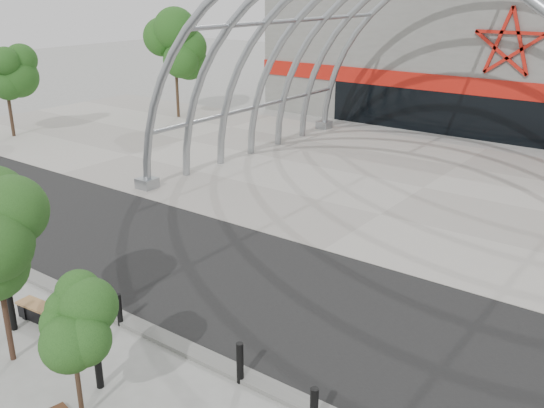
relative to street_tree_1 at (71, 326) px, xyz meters
name	(u,v)px	position (x,y,z in m)	size (l,w,h in m)	color
ground	(180,340)	(-0.49, 3.41, -2.26)	(140.00, 140.00, 0.00)	gray
road	(262,289)	(-0.49, 6.91, -2.25)	(140.00, 7.00, 0.02)	black
forecourt	(423,188)	(-0.49, 18.91, -2.24)	(60.00, 17.00, 0.04)	#A09A90
kerb	(173,342)	(-0.49, 3.16, -2.20)	(60.00, 0.50, 0.12)	slate
arena_building	(540,61)	(-0.49, 36.86, 1.73)	(34.00, 15.24, 8.00)	slate
vault_canopy	(423,188)	(-0.49, 18.91, -2.24)	(20.80, 15.80, 20.36)	#959A9E
street_tree_1	(71,326)	(0.00, 0.00, 0.00)	(1.33, 1.33, 3.15)	#322218
bench_0	(50,317)	(-3.89, 1.87, -2.04)	(2.25, 0.67, 0.46)	black
bollard_0	(12,312)	(-4.43, 1.14, -1.75)	(0.16, 0.16, 1.02)	black
bollard_1	(98,367)	(-0.58, 0.92, -1.73)	(0.17, 0.17, 1.06)	black
bollard_2	(119,310)	(-2.31, 2.97, -1.79)	(0.15, 0.15, 0.93)	black
bollard_3	(240,363)	(1.89, 2.98, -1.74)	(0.17, 0.17, 1.05)	black
bg_tree_0	(175,49)	(-20.49, 23.41, 2.38)	(3.00, 3.00, 6.45)	#302215
bg_tree_2	(5,72)	(-24.49, 13.41, 1.60)	(2.55, 2.55, 5.38)	black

